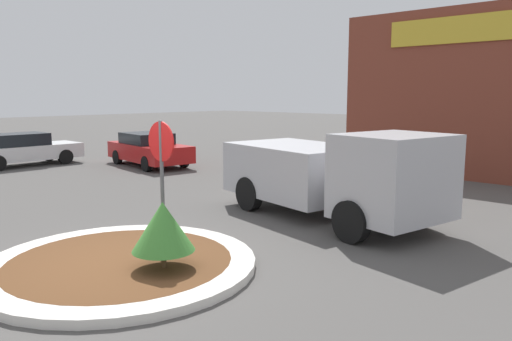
{
  "coord_description": "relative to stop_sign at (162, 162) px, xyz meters",
  "views": [
    {
      "loc": [
        7.29,
        -4.46,
        2.95
      ],
      "look_at": [
        0.27,
        3.14,
        1.37
      ],
      "focal_mm": 35.0,
      "sensor_mm": 36.0,
      "label": 1
    }
  ],
  "objects": [
    {
      "name": "ground_plane",
      "position": [
        0.04,
        -0.95,
        -1.73
      ],
      "size": [
        120.0,
        120.0,
        0.0
      ],
      "primitive_type": "plane",
      "color": "#514F4C"
    },
    {
      "name": "traffic_island",
      "position": [
        0.04,
        -0.95,
        -1.66
      ],
      "size": [
        4.64,
        4.64,
        0.15
      ],
      "color": "silver",
      "rests_on": "ground_plane"
    },
    {
      "name": "stop_sign",
      "position": [
        0.0,
        0.0,
        0.0
      ],
      "size": [
        0.72,
        0.07,
        2.49
      ],
      "color": "#4C4C51",
      "rests_on": "ground_plane"
    },
    {
      "name": "island_shrub",
      "position": [
        0.91,
        -0.68,
        -0.89
      ],
      "size": [
        1.03,
        1.03,
        1.1
      ],
      "color": "brown",
      "rests_on": "traffic_island"
    },
    {
      "name": "utility_truck",
      "position": [
        0.74,
        4.36,
        -0.63
      ],
      "size": [
        6.02,
        3.29,
        2.15
      ],
      "rotation": [
        0.0,
        0.0,
        -0.19
      ],
      "color": "#B2B2B7",
      "rests_on": "ground_plane"
    },
    {
      "name": "parked_sedan_white",
      "position": [
        -13.83,
        3.17,
        -1.04
      ],
      "size": [
        1.84,
        4.44,
        1.36
      ],
      "rotation": [
        0.0,
        0.0,
        1.56
      ],
      "color": "silver",
      "rests_on": "ground_plane"
    },
    {
      "name": "parked_sedan_red",
      "position": [
        -9.97,
        6.74,
        -1.04
      ],
      "size": [
        4.55,
        2.39,
        1.37
      ],
      "rotation": [
        0.0,
        0.0,
        -0.14
      ],
      "color": "#B21919",
      "rests_on": "ground_plane"
    }
  ]
}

